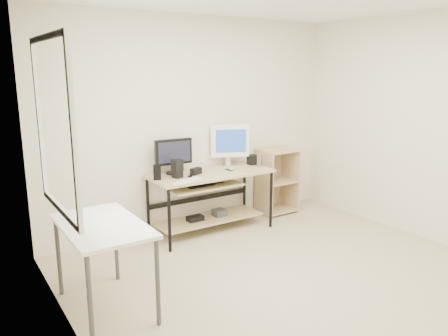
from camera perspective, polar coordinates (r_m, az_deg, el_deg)
name	(u,v)px	position (r m, az deg, el deg)	size (l,w,h in m)	color
room	(296,146)	(3.80, 9.34, 2.87)	(4.01, 4.01, 2.62)	#BAAC8F
desk	(209,189)	(5.30, -1.96, -2.82)	(1.50, 0.65, 0.75)	tan
side_table	(103,233)	(3.68, -15.58, -8.19)	(0.60, 1.00, 0.75)	white
shelf_unit	(275,180)	(6.12, 6.69, -1.63)	(0.50, 0.40, 0.90)	tan
black_monitor	(174,154)	(5.17, -6.61, 1.83)	(0.46, 0.19, 0.42)	black
white_imac	(230,142)	(5.59, 0.79, 3.42)	(0.48, 0.24, 0.53)	silver
keyboard	(188,181)	(4.85, -4.71, -1.66)	(0.39, 0.11, 0.01)	white
mouse	(231,168)	(5.37, 0.93, -0.05)	(0.08, 0.12, 0.04)	#B8B8BD
center_speaker	(196,171)	(5.16, -3.69, -0.42)	(0.15, 0.07, 0.08)	black
speaker_left	(177,168)	(5.00, -6.12, -0.03)	(0.12, 0.12, 0.21)	black
speaker_right	(252,160)	(5.69, 3.71, 1.10)	(0.11, 0.11, 0.13)	black
audio_controller	(157,172)	(4.94, -8.73, -0.57)	(0.09, 0.05, 0.17)	black
volume_puck	(190,177)	(5.02, -4.43, -1.12)	(0.05, 0.05, 0.02)	black
smartphone	(229,170)	(5.38, 0.68, -0.23)	(0.05, 0.10, 0.01)	black
coaster	(260,166)	(5.60, 4.67, 0.24)	(0.09, 0.09, 0.01)	#A9754C
drinking_glass	(260,161)	(5.59, 4.69, 0.96)	(0.07, 0.07, 0.14)	white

